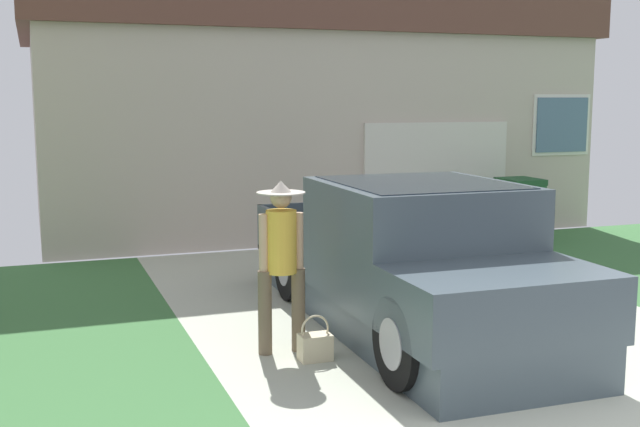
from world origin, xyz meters
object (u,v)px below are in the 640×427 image
pickup_truck (416,266)px  person_with_hat (281,254)px  wheeled_trash_bin (519,208)px  handbag (315,346)px  house_with_garage (291,100)px

pickup_truck → person_with_hat: size_ratio=3.09×
person_with_hat → wheeled_trash_bin: person_with_hat is taller
person_with_hat → handbag: size_ratio=3.83×
handbag → wheeled_trash_bin: 6.97m
pickup_truck → wheeled_trash_bin: size_ratio=4.68×
pickup_truck → person_with_hat: bearing=7.1°
wheeled_trash_bin → person_with_hat: bearing=-142.6°
handbag → house_with_garage: size_ratio=0.04×
handbag → wheeled_trash_bin: bearing=40.7°
person_with_hat → handbag: (0.22, -0.33, -0.83)m
pickup_truck → handbag: bearing=21.8°
wheeled_trash_bin → handbag: bearing=-139.3°
handbag → house_with_garage: (2.59, 8.74, 2.26)m
person_with_hat → wheeled_trash_bin: 6.93m
person_with_hat → house_with_garage: size_ratio=0.16×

